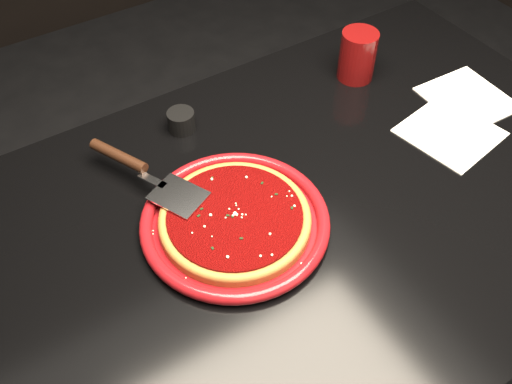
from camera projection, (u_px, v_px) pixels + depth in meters
floor at (295, 382)px, 1.54m from camera, size 4.00×4.00×0.01m
table at (304, 310)px, 1.26m from camera, size 1.20×0.80×0.75m
plate at (235, 222)px, 0.93m from camera, size 0.37×0.37×0.02m
pizza_crust at (235, 220)px, 0.93m from camera, size 0.30×0.30×0.01m
pizza_crust_rim at (235, 218)px, 0.92m from camera, size 0.30×0.30×0.02m
pizza_sauce at (235, 216)px, 0.92m from camera, size 0.27×0.27×0.01m
parmesan_dusting at (235, 214)px, 0.92m from camera, size 0.21×0.21×0.01m
basil_flecks at (235, 214)px, 0.92m from camera, size 0.20×0.20×0.00m
pizza_server at (147, 173)px, 0.97m from camera, size 0.20×0.30×0.02m
cup at (358, 55)px, 1.17m from camera, size 0.09×0.09×0.10m
napkin_a at (450, 132)px, 1.09m from camera, size 0.19×0.19×0.00m
napkin_b at (467, 98)px, 1.16m from camera, size 0.16×0.17×0.00m
ramekin at (181, 121)px, 1.09m from camera, size 0.06×0.06×0.04m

